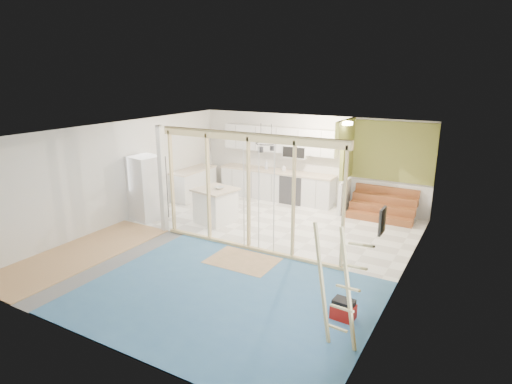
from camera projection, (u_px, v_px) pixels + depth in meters
The scene contains 17 objects.
room at pixel (237, 191), 9.23m from camera, with size 7.01×8.01×2.61m.
floor_overlays at pixel (241, 246), 9.60m from camera, with size 7.00×8.00×0.03m.
stud_frame at pixel (227, 177), 9.27m from camera, with size 4.66×0.14×2.60m.
base_cabinets at pixel (251, 185), 13.04m from camera, with size 4.45×2.24×0.93m.
upper_cabinets at pixel (280, 141), 12.69m from camera, with size 3.60×0.41×0.85m.
green_partition at pixel (374, 182), 11.43m from camera, with size 2.25×1.51×2.60m.
pot_rack at pixel (266, 145), 10.78m from camera, with size 0.52×0.52×0.72m.
sheathing_panel at pixel (373, 258), 5.91m from camera, with size 0.02×4.00×2.60m, color tan.
electrical_panel at pixel (382, 221), 6.34m from camera, with size 0.04×0.30×0.40m, color #36363B.
ceiling_light at pixel (346, 123), 10.75m from camera, with size 0.32×0.32×0.08m, color #FFEABF.
fridge at pixel (147, 188), 11.19m from camera, with size 0.86×0.84×1.70m.
island at pixel (216, 206), 11.02m from camera, with size 1.08×1.08×0.91m.
bowl at pixel (219, 188), 10.86m from camera, with size 0.24×0.24×0.06m, color beige.
soap_bottle_a at pixel (267, 165), 12.98m from camera, with size 0.11×0.11×0.29m, color #B4B8C8.
soap_bottle_b at pixel (284, 168), 12.74m from camera, with size 0.08×0.09×0.19m, color white.
toolbox at pixel (343, 310), 6.74m from camera, with size 0.38×0.30×0.34m.
ladder at pixel (338, 287), 5.96m from camera, with size 0.92×0.20×1.75m.
Camera 1 is at (4.74, -7.54, 3.78)m, focal length 30.00 mm.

